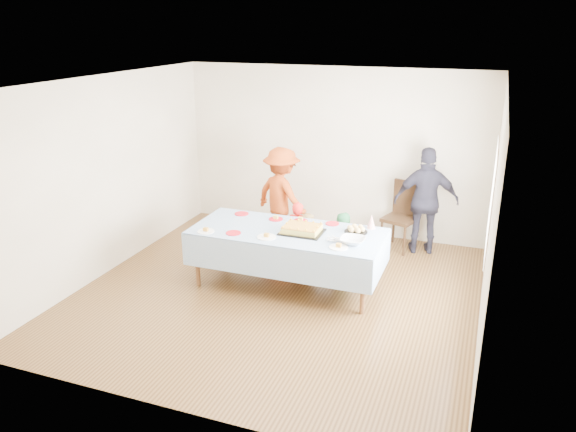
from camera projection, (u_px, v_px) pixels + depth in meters
name	position (u px, v px, depth m)	size (l,w,h in m)	color
ground	(278.00, 293.00, 7.33)	(5.00, 5.00, 0.00)	#462C14
room_walls	(281.00, 161.00, 6.73)	(5.04, 5.04, 2.72)	beige
party_table	(287.00, 235.00, 7.32)	(2.50, 1.10, 0.78)	brown
birthday_cake	(302.00, 229.00, 7.21)	(0.54, 0.42, 0.10)	black
rolls_tray	(356.00, 230.00, 7.22)	(0.30, 0.30, 0.09)	black
punch_bowl	(352.00, 241.00, 6.86)	(0.31, 0.31, 0.08)	silver
party_hat	(371.00, 222.00, 7.34)	(0.11, 0.11, 0.19)	white
fork_pile	(334.00, 239.00, 6.92)	(0.24, 0.18, 0.07)	white
plate_red_far_a	(242.00, 214.00, 7.91)	(0.20, 0.20, 0.01)	red
plate_red_far_b	(276.00, 219.00, 7.70)	(0.19, 0.19, 0.01)	red
plate_red_far_c	(300.00, 221.00, 7.64)	(0.20, 0.20, 0.01)	red
plate_red_far_d	(332.00, 224.00, 7.53)	(0.19, 0.19, 0.01)	red
plate_red_near	(233.00, 233.00, 7.20)	(0.20, 0.20, 0.01)	red
plate_white_left	(206.00, 231.00, 7.25)	(0.22, 0.22, 0.01)	white
plate_white_mid	(267.00, 237.00, 7.06)	(0.24, 0.24, 0.01)	white
plate_white_right	(339.00, 247.00, 6.75)	(0.23, 0.23, 0.01)	white
dining_chair	(403.00, 212.00, 8.62)	(0.57, 0.57, 1.05)	black
toddler_left	(297.00, 234.00, 8.02)	(0.35, 0.23, 0.96)	red
toddler_mid	(343.00, 238.00, 8.10)	(0.38, 0.25, 0.78)	#216537
toddler_right	(307.00, 240.00, 7.97)	(0.40, 0.31, 0.82)	tan
adult_left	(282.00, 196.00, 8.75)	(1.00, 0.57, 1.54)	#B34316
adult_right	(426.00, 201.00, 8.37)	(0.96, 0.40, 1.63)	#282736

